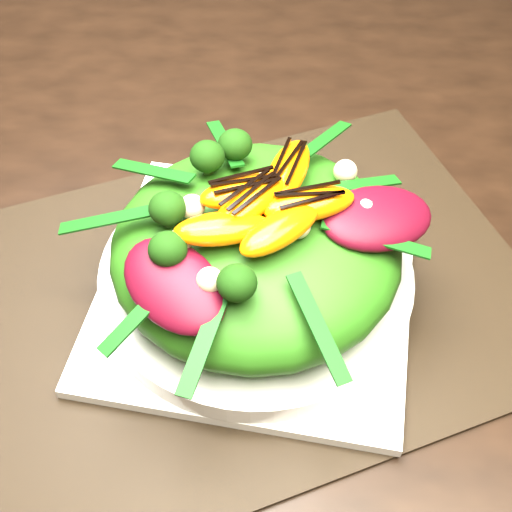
{
  "coord_description": "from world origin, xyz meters",
  "views": [
    {
      "loc": [
        0.12,
        -0.4,
        1.2
      ],
      "look_at": [
        0.11,
        -0.06,
        0.8
      ],
      "focal_mm": 48.0,
      "sensor_mm": 36.0,
      "label": 1
    }
  ],
  "objects_px": {
    "placemat": "(256,291)",
    "salad_bowl": "(256,275)",
    "plate_base": "(256,286)",
    "orange_segment": "(243,193)",
    "dining_table": "(137,247)",
    "lettuce_mound": "(256,247)"
  },
  "relations": [
    {
      "from": "placemat",
      "to": "plate_base",
      "type": "height_order",
      "value": "plate_base"
    },
    {
      "from": "placemat",
      "to": "salad_bowl",
      "type": "xyz_separation_m",
      "value": [
        0.0,
        0.0,
        0.02
      ]
    },
    {
      "from": "placemat",
      "to": "plate_base",
      "type": "distance_m",
      "value": 0.01
    },
    {
      "from": "orange_segment",
      "to": "lettuce_mound",
      "type": "bearing_deg",
      "value": -47.18
    },
    {
      "from": "dining_table",
      "to": "placemat",
      "type": "xyz_separation_m",
      "value": [
        0.11,
        -0.06,
        0.02
      ]
    },
    {
      "from": "salad_bowl",
      "to": "orange_segment",
      "type": "relative_size",
      "value": 3.66
    },
    {
      "from": "lettuce_mound",
      "to": "orange_segment",
      "type": "bearing_deg",
      "value": 132.82
    },
    {
      "from": "placemat",
      "to": "orange_segment",
      "type": "xyz_separation_m",
      "value": [
        -0.01,
        0.01,
        0.1
      ]
    },
    {
      "from": "placemat",
      "to": "orange_segment",
      "type": "relative_size",
      "value": 6.53
    },
    {
      "from": "placemat",
      "to": "lettuce_mound",
      "type": "height_order",
      "value": "lettuce_mound"
    },
    {
      "from": "placemat",
      "to": "orange_segment",
      "type": "distance_m",
      "value": 0.1
    },
    {
      "from": "salad_bowl",
      "to": "dining_table",
      "type": "bearing_deg",
      "value": 150.59
    },
    {
      "from": "plate_base",
      "to": "orange_segment",
      "type": "distance_m",
      "value": 0.1
    },
    {
      "from": "salad_bowl",
      "to": "lettuce_mound",
      "type": "distance_m",
      "value": 0.03
    },
    {
      "from": "dining_table",
      "to": "orange_segment",
      "type": "xyz_separation_m",
      "value": [
        0.1,
        -0.05,
        0.12
      ]
    },
    {
      "from": "placemat",
      "to": "plate_base",
      "type": "bearing_deg",
      "value": 45.0
    },
    {
      "from": "dining_table",
      "to": "salad_bowl",
      "type": "height_order",
      "value": "dining_table"
    },
    {
      "from": "dining_table",
      "to": "lettuce_mound",
      "type": "bearing_deg",
      "value": -29.41
    },
    {
      "from": "placemat",
      "to": "salad_bowl",
      "type": "distance_m",
      "value": 0.02
    },
    {
      "from": "salad_bowl",
      "to": "orange_segment",
      "type": "xyz_separation_m",
      "value": [
        -0.01,
        0.01,
        0.08
      ]
    },
    {
      "from": "lettuce_mound",
      "to": "plate_base",
      "type": "bearing_deg",
      "value": 0.0
    },
    {
      "from": "orange_segment",
      "to": "salad_bowl",
      "type": "bearing_deg",
      "value": -47.18
    }
  ]
}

